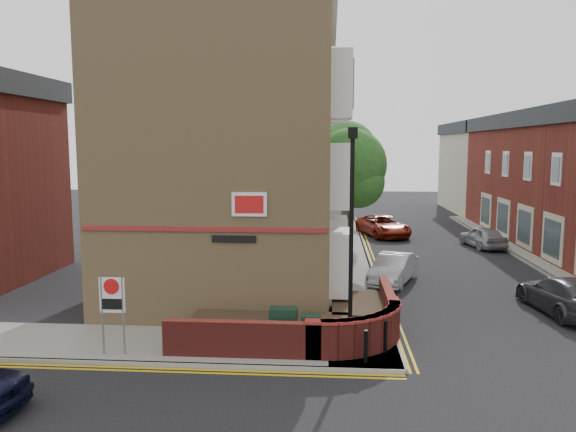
# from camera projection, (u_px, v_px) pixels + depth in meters

# --- Properties ---
(ground) EXTENTS (120.00, 120.00, 0.00)m
(ground) POSITION_uv_depth(u_px,v_px,m) (291.00, 370.00, 14.89)
(ground) COLOR black
(ground) RESTS_ON ground
(pavement_corner) EXTENTS (13.00, 3.00, 0.12)m
(pavement_corner) POSITION_uv_depth(u_px,v_px,m) (177.00, 345.00, 16.63)
(pavement_corner) COLOR gray
(pavement_corner) RESTS_ON ground
(pavement_main) EXTENTS (2.00, 32.00, 0.12)m
(pavement_main) POSITION_uv_depth(u_px,v_px,m) (348.00, 254.00, 30.56)
(pavement_main) COLOR gray
(pavement_main) RESTS_ON ground
(kerb_side) EXTENTS (13.00, 0.15, 0.12)m
(kerb_side) POSITION_uv_depth(u_px,v_px,m) (161.00, 364.00, 15.14)
(kerb_side) COLOR gray
(kerb_side) RESTS_ON ground
(kerb_main_near) EXTENTS (0.15, 32.00, 0.12)m
(kerb_main_near) POSITION_uv_depth(u_px,v_px,m) (366.00, 254.00, 30.49)
(kerb_main_near) COLOR gray
(kerb_main_near) RESTS_ON ground
(kerb_main_far) EXTENTS (0.15, 40.00, 0.12)m
(kerb_main_far) POSITION_uv_depth(u_px,v_px,m) (538.00, 269.00, 26.92)
(kerb_main_far) COLOR gray
(kerb_main_far) RESTS_ON ground
(yellow_lines_side) EXTENTS (13.00, 0.28, 0.01)m
(yellow_lines_side) POSITION_uv_depth(u_px,v_px,m) (159.00, 370.00, 14.90)
(yellow_lines_side) COLOR gold
(yellow_lines_side) RESTS_ON ground
(yellow_lines_main) EXTENTS (0.28, 32.00, 0.01)m
(yellow_lines_main) POSITION_uv_depth(u_px,v_px,m) (371.00, 255.00, 30.48)
(yellow_lines_main) COLOR gold
(yellow_lines_main) RESTS_ON ground
(corner_building) EXTENTS (8.95, 10.40, 13.60)m
(corner_building) POSITION_uv_depth(u_px,v_px,m) (233.00, 138.00, 22.24)
(corner_building) COLOR tan
(corner_building) RESTS_ON ground
(garden_wall) EXTENTS (6.80, 6.00, 1.20)m
(garden_wall) POSITION_uv_depth(u_px,v_px,m) (296.00, 338.00, 17.36)
(garden_wall) COLOR maroon
(garden_wall) RESTS_ON ground
(lamppost) EXTENTS (0.25, 0.50, 6.30)m
(lamppost) POSITION_uv_depth(u_px,v_px,m) (351.00, 240.00, 15.54)
(lamppost) COLOR black
(lamppost) RESTS_ON pavement_corner
(utility_cabinet_large) EXTENTS (0.80, 0.45, 1.20)m
(utility_cabinet_large) POSITION_uv_depth(u_px,v_px,m) (283.00, 328.00, 16.11)
(utility_cabinet_large) COLOR black
(utility_cabinet_large) RESTS_ON pavement_corner
(utility_cabinet_small) EXTENTS (0.55, 0.40, 1.10)m
(utility_cabinet_small) POSITION_uv_depth(u_px,v_px,m) (311.00, 334.00, 15.76)
(utility_cabinet_small) COLOR black
(utility_cabinet_small) RESTS_ON pavement_corner
(bollard_near) EXTENTS (0.11, 0.11, 0.90)m
(bollard_near) POSITION_uv_depth(u_px,v_px,m) (366.00, 346.00, 15.06)
(bollard_near) COLOR black
(bollard_near) RESTS_ON pavement_corner
(bollard_far) EXTENTS (0.11, 0.11, 0.90)m
(bollard_far) POSITION_uv_depth(u_px,v_px,m) (385.00, 337.00, 15.81)
(bollard_far) COLOR black
(bollard_far) RESTS_ON pavement_corner
(zone_sign) EXTENTS (0.72, 0.07, 2.20)m
(zone_sign) POSITION_uv_depth(u_px,v_px,m) (112.00, 301.00, 15.55)
(zone_sign) COLOR slate
(zone_sign) RESTS_ON pavement_corner
(far_terrace_cream) EXTENTS (5.40, 12.40, 8.00)m
(far_terrace_cream) POSITION_uv_depth(u_px,v_px,m) (479.00, 167.00, 50.90)
(far_terrace_cream) COLOR #B9B598
(far_terrace_cream) RESTS_ON ground
(tree_near) EXTENTS (3.64, 3.65, 6.70)m
(tree_near) POSITION_uv_depth(u_px,v_px,m) (350.00, 170.00, 28.05)
(tree_near) COLOR #382B1E
(tree_near) RESTS_ON pavement_main
(tree_mid) EXTENTS (4.03, 4.03, 7.42)m
(tree_mid) POSITION_uv_depth(u_px,v_px,m) (346.00, 157.00, 35.91)
(tree_mid) COLOR #382B1E
(tree_mid) RESTS_ON pavement_main
(tree_far) EXTENTS (3.81, 3.81, 7.00)m
(tree_far) POSITION_uv_depth(u_px,v_px,m) (343.00, 159.00, 43.86)
(tree_far) COLOR #382B1E
(tree_far) RESTS_ON pavement_main
(traffic_light_assembly) EXTENTS (0.20, 0.16, 4.20)m
(traffic_light_assembly) POSITION_uv_depth(u_px,v_px,m) (350.00, 191.00, 39.10)
(traffic_light_assembly) COLOR black
(traffic_light_assembly) RESTS_ON pavement_main
(silver_car_near) EXTENTS (2.62, 4.08, 1.27)m
(silver_car_near) POSITION_uv_depth(u_px,v_px,m) (393.00, 269.00, 24.27)
(silver_car_near) COLOR #B2B7BA
(silver_car_near) RESTS_ON ground
(red_car_main) EXTENTS (3.72, 5.45, 1.39)m
(red_car_main) POSITION_uv_depth(u_px,v_px,m) (383.00, 226.00, 36.95)
(red_car_main) COLOR maroon
(red_car_main) RESTS_ON ground
(grey_car_far) EXTENTS (2.39, 4.77, 1.33)m
(grey_car_far) POSITION_uv_depth(u_px,v_px,m) (564.00, 295.00, 19.87)
(grey_car_far) COLOR #313036
(grey_car_far) RESTS_ON ground
(silver_car_far) EXTENTS (2.21, 3.98, 1.28)m
(silver_car_far) POSITION_uv_depth(u_px,v_px,m) (483.00, 237.00, 32.77)
(silver_car_far) COLOR #94989B
(silver_car_far) RESTS_ON ground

